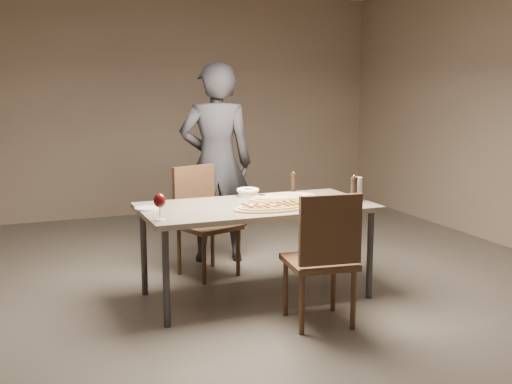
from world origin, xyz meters
name	(u,v)px	position (x,y,z in m)	size (l,w,h in m)	color
room	(256,121)	(0.00, 0.00, 1.40)	(7.00, 7.00, 7.00)	#5A544D
dining_table	(256,212)	(0.00, 0.00, 0.69)	(1.80, 0.90, 0.75)	slate
zucchini_pizza	(272,207)	(0.05, -0.20, 0.77)	(0.60, 0.33, 0.05)	tan
ham_pizza	(284,197)	(0.30, 0.13, 0.77)	(0.58, 0.32, 0.04)	tan
bread_basket	(248,192)	(0.07, 0.36, 0.79)	(0.19, 0.19, 0.07)	beige
oil_dish	(313,204)	(0.40, -0.19, 0.76)	(0.13, 0.13, 0.02)	white
pepper_mill_left	(354,189)	(0.76, -0.21, 0.86)	(0.06, 0.06, 0.22)	black
pepper_mill_right	(293,183)	(0.48, 0.35, 0.84)	(0.05, 0.05, 0.19)	black
carafe	(357,189)	(0.83, -0.12, 0.84)	(0.09, 0.09, 0.19)	silver
wine_glass	(160,201)	(-0.83, -0.28, 0.88)	(0.09, 0.09, 0.19)	silver
side_plate	(147,208)	(-0.83, 0.14, 0.76)	(0.19, 0.19, 0.01)	white
chair_near	(324,252)	(0.20, -0.77, 0.54)	(0.51, 0.51, 0.96)	#422C1C
chair_far	(202,214)	(-0.21, 0.77, 0.54)	(0.58, 0.58, 0.96)	#422C1C
diner	(216,163)	(0.04, 1.12, 0.94)	(0.69, 0.45, 1.88)	black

